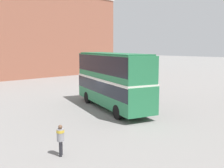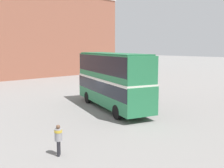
# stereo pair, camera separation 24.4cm
# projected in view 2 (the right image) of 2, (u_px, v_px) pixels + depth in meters

# --- Properties ---
(ground_plane) EXTENTS (240.00, 240.00, 0.00)m
(ground_plane) POSITION_uv_depth(u_px,v_px,m) (110.00, 110.00, 21.94)
(ground_plane) COLOR gray
(building_row_left) EXTENTS (10.16, 38.11, 15.17)m
(building_row_left) POSITION_uv_depth(u_px,v_px,m) (17.00, 34.00, 45.94)
(building_row_left) COLOR #935642
(building_row_left) RESTS_ON ground_plane
(double_decker_bus) EXTENTS (10.34, 5.30, 4.76)m
(double_decker_bus) POSITION_uv_depth(u_px,v_px,m) (112.00, 77.00, 22.21)
(double_decker_bus) COLOR #287A4C
(double_decker_bus) RESTS_ON ground_plane
(pedestrian_foreground) EXTENTS (0.54, 0.54, 1.55)m
(pedestrian_foreground) POSITION_uv_depth(u_px,v_px,m) (58.00, 137.00, 12.71)
(pedestrian_foreground) COLOR #232328
(pedestrian_foreground) RESTS_ON ground_plane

